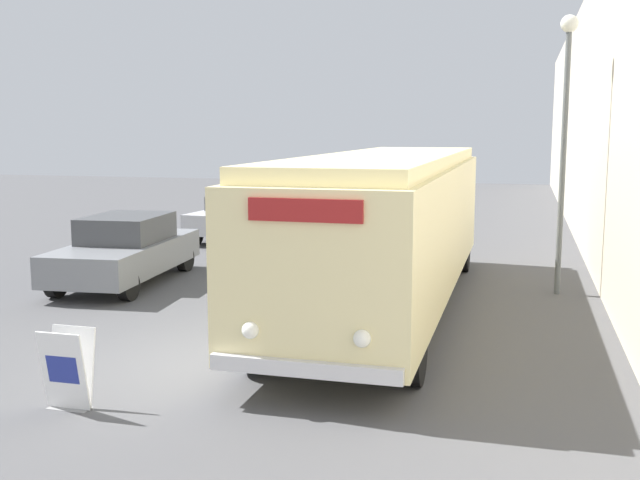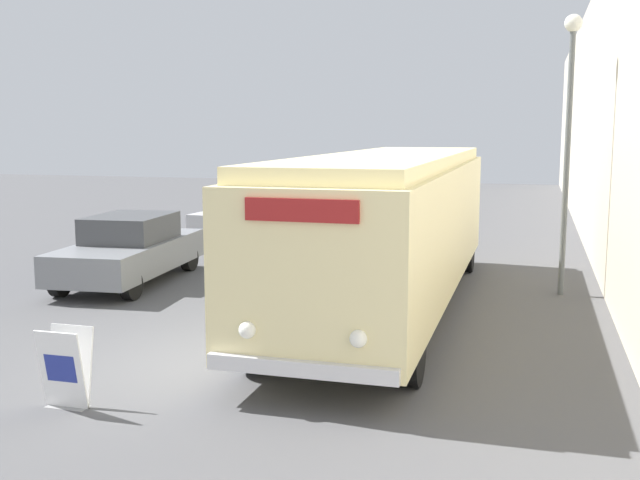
{
  "view_description": "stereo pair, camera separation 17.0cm",
  "coord_description": "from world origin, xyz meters",
  "px_view_note": "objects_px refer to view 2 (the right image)",
  "views": [
    {
      "loc": [
        4.54,
        -10.03,
        3.51
      ],
      "look_at": [
        1.44,
        1.38,
        1.75
      ],
      "focal_mm": 42.0,
      "sensor_mm": 36.0,
      "label": 1
    },
    {
      "loc": [
        4.71,
        -9.98,
        3.51
      ],
      "look_at": [
        1.44,
        1.38,
        1.75
      ],
      "focal_mm": 42.0,
      "sensor_mm": 36.0,
      "label": 2
    }
  ],
  "objects_px": {
    "vintage_bus": "(390,222)",
    "parked_car_mid": "(245,216)",
    "sign_board": "(66,369)",
    "streetlamp": "(569,113)",
    "parked_car_far": "(289,201)",
    "parked_car_near": "(130,249)"
  },
  "relations": [
    {
      "from": "vintage_bus",
      "to": "parked_car_mid",
      "type": "bearing_deg",
      "value": 127.86
    },
    {
      "from": "vintage_bus",
      "to": "parked_car_mid",
      "type": "xyz_separation_m",
      "value": [
        -6.24,
        8.03,
        -0.98
      ]
    },
    {
      "from": "vintage_bus",
      "to": "sign_board",
      "type": "xyz_separation_m",
      "value": [
        -2.95,
        -6.36,
        -1.23
      ]
    },
    {
      "from": "streetlamp",
      "to": "parked_car_mid",
      "type": "distance_m",
      "value": 11.56
    },
    {
      "from": "vintage_bus",
      "to": "parked_car_far",
      "type": "distance_m",
      "value": 14.91
    },
    {
      "from": "sign_board",
      "to": "parked_car_mid",
      "type": "xyz_separation_m",
      "value": [
        -3.29,
        14.38,
        0.25
      ]
    },
    {
      "from": "streetlamp",
      "to": "parked_car_mid",
      "type": "relative_size",
      "value": 1.38
    },
    {
      "from": "streetlamp",
      "to": "sign_board",
      "type": "bearing_deg",
      "value": -125.93
    },
    {
      "from": "vintage_bus",
      "to": "parked_car_mid",
      "type": "height_order",
      "value": "vintage_bus"
    },
    {
      "from": "vintage_bus",
      "to": "sign_board",
      "type": "distance_m",
      "value": 7.11
    },
    {
      "from": "parked_car_near",
      "to": "parked_car_far",
      "type": "height_order",
      "value": "parked_car_near"
    },
    {
      "from": "parked_car_mid",
      "to": "parked_car_far",
      "type": "bearing_deg",
      "value": 97.31
    },
    {
      "from": "parked_car_mid",
      "to": "sign_board",
      "type": "bearing_deg",
      "value": -72.74
    },
    {
      "from": "streetlamp",
      "to": "parked_car_near",
      "type": "height_order",
      "value": "streetlamp"
    },
    {
      "from": "sign_board",
      "to": "parked_car_near",
      "type": "bearing_deg",
      "value": 114.41
    },
    {
      "from": "streetlamp",
      "to": "parked_car_near",
      "type": "distance_m",
      "value": 10.1
    },
    {
      "from": "vintage_bus",
      "to": "streetlamp",
      "type": "distance_m",
      "value": 4.51
    },
    {
      "from": "streetlamp",
      "to": "parked_car_far",
      "type": "relative_size",
      "value": 1.32
    },
    {
      "from": "parked_car_far",
      "to": "vintage_bus",
      "type": "bearing_deg",
      "value": -64.25
    },
    {
      "from": "streetlamp",
      "to": "parked_car_mid",
      "type": "height_order",
      "value": "streetlamp"
    },
    {
      "from": "streetlamp",
      "to": "parked_car_far",
      "type": "xyz_separation_m",
      "value": [
        -9.81,
        11.12,
        -3.1
      ]
    },
    {
      "from": "parked_car_far",
      "to": "sign_board",
      "type": "bearing_deg",
      "value": -79.97
    }
  ]
}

